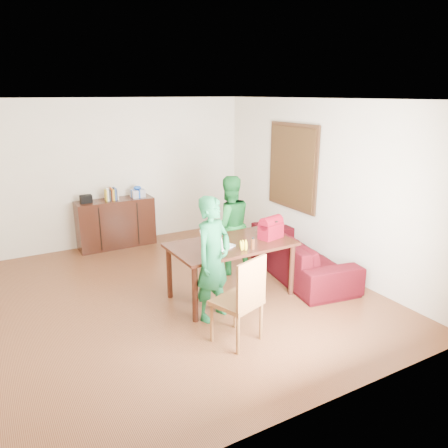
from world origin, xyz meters
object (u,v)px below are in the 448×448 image
table (231,250)px  person_far (229,225)px  chair (238,317)px  bottle (253,243)px  laptop (220,244)px  person_near (213,259)px  red_bag (271,230)px  sofa (298,254)px

table → person_far: size_ratio=1.09×
chair → person_far: person_far is taller
bottle → table: bearing=110.1°
chair → laptop: bearing=53.6°
laptop → chair: bearing=-127.5°
person_near → red_bag: (1.10, 0.32, 0.12)m
table → chair: (-0.53, -1.06, -0.38)m
chair → person_near: person_near is taller
laptop → sofa: (1.57, 0.28, -0.51)m
chair → person_near: (0.03, 0.65, 0.49)m
chair → laptop: chair is taller
person_near → laptop: 0.43m
table → bottle: 0.41m
table → red_bag: (0.60, -0.09, 0.23)m
table → person_far: (0.42, 0.78, 0.09)m
person_far → laptop: bearing=62.8°
chair → red_bag: bearing=22.0°
chair → sofa: size_ratio=0.47×
bottle → person_near: bearing=-174.1°
person_far → red_bag: (0.18, -0.88, 0.14)m
chair → red_bag: 1.61m
chair → red_bag: chair is taller
table → red_bag: size_ratio=4.99×
person_far → bottle: bearing=84.6°
table → sofa: (1.34, 0.19, -0.36)m
chair → red_bag: (1.13, 0.97, 0.61)m
table → chair: size_ratio=1.61×
bottle → chair: bearing=-132.6°
person_far → bottle: size_ratio=9.78×
chair → person_far: 2.13m
bottle → red_bag: (0.47, 0.26, 0.05)m
person_near → person_far: bearing=27.6°
laptop → bottle: (0.35, -0.26, 0.03)m
bottle → red_bag: 0.54m
person_near → sofa: size_ratio=0.71×
laptop → red_bag: (0.82, -0.00, 0.08)m
bottle → red_bag: red_bag is taller
laptop → sofa: size_ratio=0.19×
red_bag → table: bearing=157.0°
chair → bottle: chair is taller
sofa → chair: bearing=132.9°
laptop → bottle: size_ratio=2.65×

